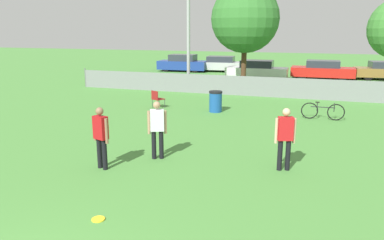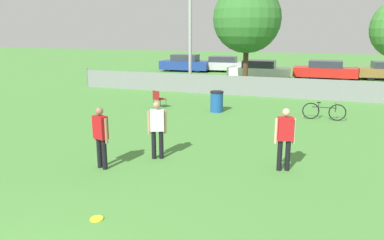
% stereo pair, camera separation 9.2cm
% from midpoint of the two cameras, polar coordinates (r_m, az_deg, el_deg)
% --- Properties ---
extents(fence_backline, '(20.82, 0.07, 1.21)m').
position_cam_midpoint_polar(fence_backline, '(21.19, 8.40, 5.15)').
color(fence_backline, gray).
rests_on(fence_backline, ground_plane).
extents(tree_near_pole, '(4.11, 4.11, 6.32)m').
position_cam_midpoint_polar(tree_near_pole, '(23.49, 8.51, 15.01)').
color(tree_near_pole, '#4C331E').
rests_on(tree_near_pole, ground_plane).
extents(player_defender_red, '(0.52, 0.33, 1.67)m').
position_cam_midpoint_polar(player_defender_red, '(9.96, 14.22, -2.29)').
color(player_defender_red, black).
rests_on(player_defender_red, ground_plane).
extents(player_receiver_white, '(0.50, 0.36, 1.67)m').
position_cam_midpoint_polar(player_receiver_white, '(10.60, -5.09, -0.96)').
color(player_receiver_white, black).
rests_on(player_receiver_white, ground_plane).
extents(player_thrower_red, '(0.52, 0.33, 1.67)m').
position_cam_midpoint_polar(player_thrower_red, '(10.08, -13.49, -2.07)').
color(player_thrower_red, black).
rests_on(player_thrower_red, ground_plane).
extents(frisbee_disc, '(0.26, 0.26, 0.03)m').
position_cam_midpoint_polar(frisbee_disc, '(7.78, -13.98, -14.39)').
color(frisbee_disc, yellow).
rests_on(frisbee_disc, ground_plane).
extents(folding_chair_sideline, '(0.63, 0.63, 0.83)m').
position_cam_midpoint_polar(folding_chair_sideline, '(17.73, -5.01, 3.38)').
color(folding_chair_sideline, '#333338').
rests_on(folding_chair_sideline, ground_plane).
extents(bicycle_sideline, '(1.72, 0.44, 0.73)m').
position_cam_midpoint_polar(bicycle_sideline, '(16.28, 19.63, 1.25)').
color(bicycle_sideline, black).
rests_on(bicycle_sideline, ground_plane).
extents(trash_bin, '(0.60, 0.60, 0.94)m').
position_cam_midpoint_polar(trash_bin, '(16.85, 3.95, 2.84)').
color(trash_bin, '#194C99').
rests_on(trash_bin, ground_plane).
extents(parked_car_blue, '(4.39, 1.98, 1.49)m').
position_cam_midpoint_polar(parked_car_blue, '(33.63, -0.97, 8.63)').
color(parked_car_blue, black).
rests_on(parked_car_blue, ground_plane).
extents(parked_car_silver, '(4.53, 2.10, 1.35)m').
position_cam_midpoint_polar(parked_car_silver, '(33.44, 4.82, 8.49)').
color(parked_car_silver, black).
rests_on(parked_car_silver, ground_plane).
extents(parked_car_white, '(4.48, 1.76, 1.42)m').
position_cam_midpoint_polar(parked_car_white, '(28.40, 10.23, 7.48)').
color(parked_car_white, black).
rests_on(parked_car_white, ground_plane).
extents(parked_car_red, '(4.54, 1.85, 1.38)m').
position_cam_midpoint_polar(parked_car_red, '(29.92, 19.69, 7.18)').
color(parked_car_red, black).
rests_on(parked_car_red, ground_plane).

